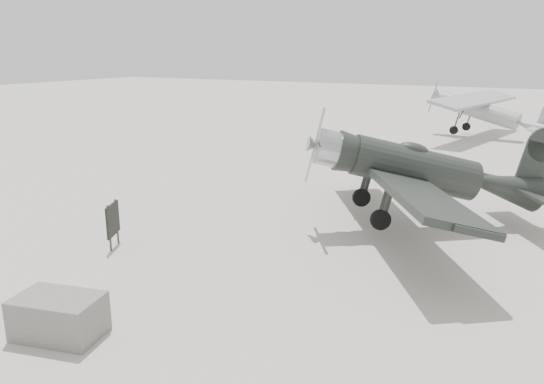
{
  "coord_description": "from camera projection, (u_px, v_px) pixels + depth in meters",
  "views": [
    {
      "loc": [
        6.41,
        -13.25,
        5.88
      ],
      "look_at": [
        -1.31,
        1.13,
        1.5
      ],
      "focal_mm": 35.0,
      "sensor_mm": 36.0,
      "label": 1
    }
  ],
  "objects": [
    {
      "name": "equipment_block",
      "position": [
        59.0,
        316.0,
        11.17
      ],
      "size": [
        1.99,
        1.49,
        0.89
      ],
      "primitive_type": "cube",
      "rotation": [
        0.0,
        0.0,
        0.23
      ],
      "color": "#63605C",
      "rests_on": "ground"
    },
    {
      "name": "highwing_monoplane",
      "position": [
        484.0,
        108.0,
        36.17
      ],
      "size": [
        8.33,
        11.65,
        3.29
      ],
      "rotation": [
        0.0,
        0.23,
        -0.21
      ],
      "color": "#929497",
      "rests_on": "ground"
    },
    {
      "name": "ground",
      "position": [
        293.0,
        255.0,
        15.73
      ],
      "size": [
        160.0,
        160.0,
        0.0
      ],
      "primitive_type": "plane",
      "color": "#A6A093",
      "rests_on": "ground"
    },
    {
      "name": "sign_board",
      "position": [
        113.0,
        220.0,
        16.16
      ],
      "size": [
        0.48,
        0.92,
        1.43
      ],
      "rotation": [
        0.0,
        0.0,
        0.44
      ],
      "color": "#333333",
      "rests_on": "ground"
    },
    {
      "name": "lowwing_monoplane",
      "position": [
        425.0,
        171.0,
        17.63
      ],
      "size": [
        9.34,
        10.82,
        3.75
      ],
      "rotation": [
        0.0,
        0.24,
        0.56
      ],
      "color": "black",
      "rests_on": "ground"
    }
  ]
}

